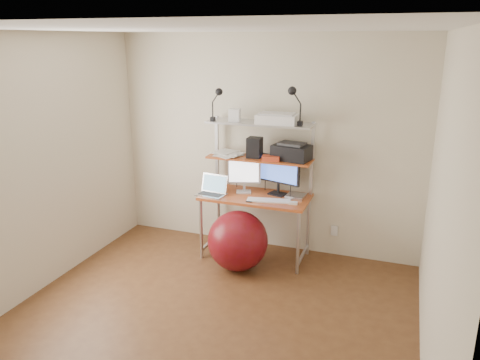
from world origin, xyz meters
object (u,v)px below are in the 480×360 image
at_px(monitor_black, 279,172).
at_px(laptop, 213,190).
at_px(exercise_ball, 238,241).
at_px(printer, 292,152).
at_px(monitor_silver, 244,174).

xyz_separation_m(monitor_black, laptop, (-0.69, -0.26, -0.22)).
bearing_deg(exercise_ball, printer, 49.15).
bearing_deg(printer, monitor_black, -165.41).
relative_size(monitor_silver, laptop, 1.19).
distance_m(monitor_black, exercise_ball, 0.89).
height_order(monitor_silver, laptop, monitor_silver).
relative_size(monitor_black, laptop, 1.51).
xyz_separation_m(monitor_black, exercise_ball, (-0.30, -0.50, -0.68)).
height_order(monitor_silver, exercise_ball, monitor_silver).
distance_m(monitor_silver, printer, 0.60).
xyz_separation_m(monitor_silver, exercise_ball, (0.08, -0.44, -0.63)).
height_order(monitor_black, laptop, monitor_black).
relative_size(monitor_silver, printer, 0.94).
xyz_separation_m(laptop, exercise_ball, (0.39, -0.24, -0.46)).
relative_size(monitor_silver, monitor_black, 0.79).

